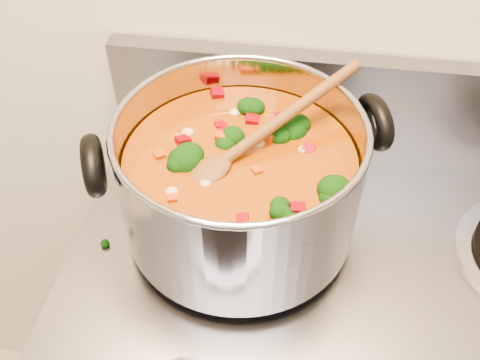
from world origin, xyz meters
TOP-DOWN VIEW (x-y plane):
  - stockpot at (-0.13, 1.31)m, footprint 0.35×0.29m
  - wooden_spoon at (-0.12, 1.32)m, footprint 0.20×0.19m
  - cooktop_crumbs at (-0.08, 1.27)m, footprint 0.41×0.18m

SIDE VIEW (x-z plane):
  - cooktop_crumbs at x=-0.08m, z-range 0.92..0.93m
  - stockpot at x=-0.13m, z-range 0.92..1.10m
  - wooden_spoon at x=-0.12m, z-range 1.02..1.10m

